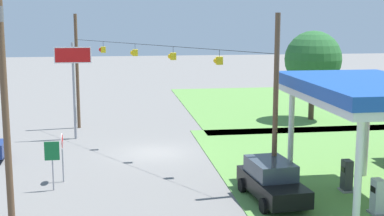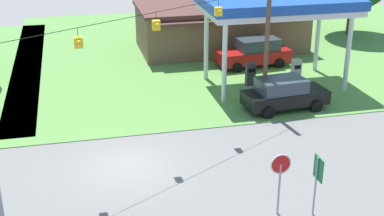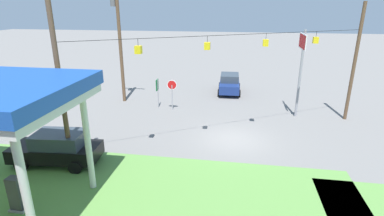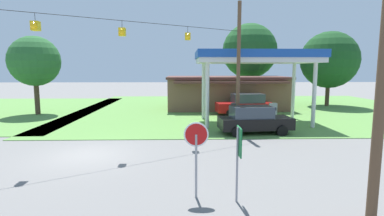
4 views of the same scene
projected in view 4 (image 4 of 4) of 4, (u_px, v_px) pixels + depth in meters
ground_plane at (88, 155)px, 14.60m from camera, size 160.00×160.00×0.00m
grass_verge_station_corner at (253, 108)px, 31.81m from camera, size 36.00×28.00×0.04m
gas_station_canopy at (255, 58)px, 22.60m from camera, size 8.95×5.44×5.51m
gas_station_store at (226, 92)px, 31.49m from camera, size 12.36×6.87×3.39m
fuel_pump_near at (234, 114)px, 23.11m from camera, size 0.71×0.56×1.55m
fuel_pump_far at (273, 114)px, 23.19m from camera, size 0.71×0.56×1.55m
car_at_pumps_front at (254, 120)px, 19.28m from camera, size 4.77×2.42×1.81m
car_at_pumps_rear at (245, 104)px, 26.94m from camera, size 5.14×2.46×1.96m
stop_sign_roadside at (196, 143)px, 9.58m from camera, size 0.80×0.08×2.50m
route_sign at (239, 149)px, 9.27m from camera, size 0.10×0.70×2.40m
signal_span_gantry at (83, 60)px, 13.99m from camera, size 16.66×10.24×8.39m
tree_behind_station at (250, 51)px, 36.86m from camera, size 6.70×6.70×9.71m
tree_west_verge at (35, 61)px, 26.87m from camera, size 4.48×4.48×7.11m
tree_far_back at (329, 60)px, 33.03m from camera, size 6.23×6.23×8.28m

